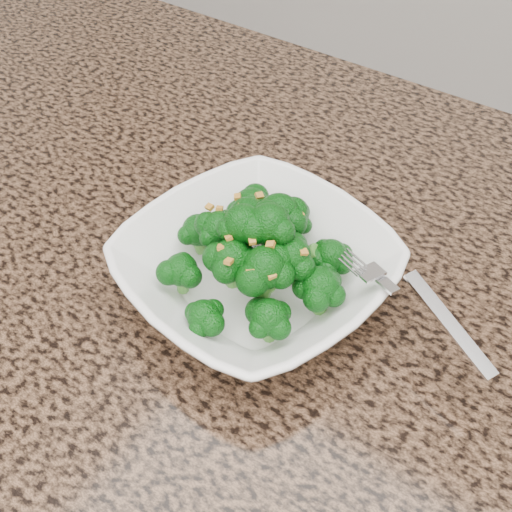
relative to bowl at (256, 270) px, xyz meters
The scene contains 5 objects.
granite_counter 0.09m from the bowl, 52.97° to the right, with size 1.64×1.04×0.03m, color brown.
bowl is the anchor object (origin of this frame).
broccoli_pile 0.07m from the bowl, ahead, with size 0.22×0.22×0.07m, color #084D0B, non-canonical shape.
garlic_topping 0.11m from the bowl, ahead, with size 0.13×0.13×0.01m, color gold, non-canonical shape.
fork 0.13m from the bowl, ahead, with size 0.18×0.03×0.01m, color silver, non-canonical shape.
Camera 1 is at (0.19, 0.02, 1.39)m, focal length 45.00 mm.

